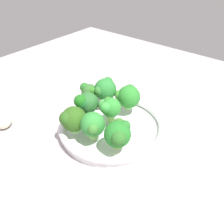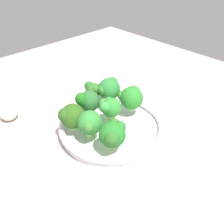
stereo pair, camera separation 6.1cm
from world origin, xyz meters
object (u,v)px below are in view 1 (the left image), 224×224
Objects in this scene: bowl at (112,126)px; broccoli_floret_4 at (73,119)px; broccoli_floret_0 at (85,103)px; broccoli_floret_5 at (109,107)px; broccoli_floret_2 at (93,124)px; broccoli_floret_3 at (105,90)px; garlic_bulb at (2,120)px; broccoli_floret_6 at (118,134)px; broccoli_floret_7 at (128,96)px; broccoli_floret_1 at (89,91)px.

broccoli_floret_4 is at bearing 61.22° from bowl.
broccoli_floret_0 is (6.47, 2.70, 5.87)cm from bowl.
broccoli_floret_4 is 9.37cm from broccoli_floret_5.
broccoli_floret_2 is at bearing -166.63° from broccoli_floret_4.
garlic_bulb is (16.66, 22.09, -5.30)cm from broccoli_floret_3.
broccoli_floret_3 is 17.79cm from broccoli_floret_6.
broccoli_floret_4 reaches higher than garlic_bulb.
bowl is 4.05× the size of broccoli_floret_7.
broccoli_floret_4 is (-1.75, 5.89, -0.67)cm from broccoli_floret_0.
broccoli_floret_5 is 9.80cm from broccoli_floret_6.
broccoli_floret_0 is 1.47× the size of garlic_bulb.
broccoli_floret_4 is at bearing 75.55° from broccoli_floret_7.
broccoli_floret_2 is 14.93cm from broccoli_floret_7.
broccoli_floret_4 is (-5.55, 11.32, -0.13)cm from broccoli_floret_1.
broccoli_floret_4 is at bearing 11.14° from broccoli_floret_6.
bowl is 4.06× the size of broccoli_floret_2.
broccoli_floret_3 reaches higher than garlic_bulb.
broccoli_floret_1 is 0.93× the size of broccoli_floret_5.
bowl is at bearing -42.76° from broccoli_floret_6.
broccoli_floret_6 is at bearing 137.24° from bowl.
broccoli_floret_2 reaches higher than broccoli_floret_5.
broccoli_floret_7 is at bearing -91.40° from broccoli_floret_5.
broccoli_floret_1 is at bearing -123.73° from garlic_bulb.
bowl is 4.14× the size of broccoli_floret_6.
broccoli_floret_3 is (6.69, -5.23, 6.07)cm from bowl.
broccoli_floret_6 is (-13.30, 3.61, -0.54)cm from broccoli_floret_0.
broccoli_floret_0 is at bearing 91.61° from broccoli_floret_3.
broccoli_floret_0 reaches higher than broccoli_floret_2.
garlic_bulb is (22.78, 24.40, -4.52)cm from broccoli_floret_7.
broccoli_floret_2 is 1.02× the size of broccoli_floret_6.
broccoli_floret_5 is at bearing -39.28° from broccoli_floret_6.
broccoli_floret_2 is 5.32cm from broccoli_floret_4.
broccoli_floret_5 is 1.37× the size of garlic_bulb.
broccoli_floret_3 is 28.17cm from garlic_bulb.
broccoli_floret_5 is 1.00× the size of broccoli_floret_6.
bowl is 4.12× the size of broccoli_floret_4.
broccoli_floret_1 is at bearing -14.86° from bowl.
broccoli_floret_7 is (-5.90, -10.24, -0.57)cm from broccoli_floret_0.
broccoli_floret_6 is 32.29cm from garlic_bulb.
broccoli_floret_1 is 14.72cm from broccoli_floret_2.
broccoli_floret_5 is (-5.94, 5.34, -0.40)cm from broccoli_floret_3.
broccoli_floret_5 is at bearing -155.65° from broccoli_floret_0.
broccoli_floret_4 is at bearing 98.12° from broccoli_floret_3.
broccoli_floret_1 is 10.83cm from broccoli_floret_7.
broccoli_floret_7 is at bearing -119.98° from broccoli_floret_0.
broccoli_floret_4 reaches higher than broccoli_floret_1.
garlic_bulb is (30.18, 10.55, -4.55)cm from broccoli_floret_6.
broccoli_floret_2 is (-6.93, 4.66, -0.51)cm from broccoli_floret_0.
broccoli_floret_2 is 7.35cm from broccoli_floret_5.
broccoli_floret_7 reaches higher than broccoli_floret_4.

